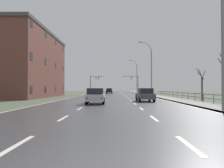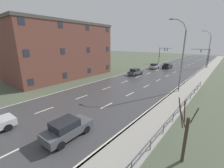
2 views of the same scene
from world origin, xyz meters
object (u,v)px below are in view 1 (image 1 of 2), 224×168
Objects in this scene: traffic_signal_left at (94,81)px; car_mid_centre at (96,92)px; car_distant at (99,91)px; car_far_left at (95,96)px; street_lamp_foreground at (220,31)px; brick_building at (19,65)px; street_lamp_distant at (136,77)px; car_near_right at (109,91)px; traffic_signal_right at (135,81)px; street_lamp_midground at (151,69)px; car_near_left at (145,95)px.

traffic_signal_left is 24.43m from car_mid_centre.
car_distant is 39.88m from car_far_left.
street_lamp_foreground reaches higher than car_distant.
car_distant is 0.19× the size of brick_building.
street_lamp_foreground is 1.02× the size of street_lamp_distant.
brick_building is at bearing -119.43° from car_near_right.
street_lamp_distant is 52.24m from car_far_left.
street_lamp_distant is 2.62× the size of car_far_left.
brick_building is (-9.88, -35.41, 1.85)m from traffic_signal_left.
car_mid_centre is at bearing -99.03° from car_near_right.
traffic_signal_right reaches higher than car_mid_centre.
car_far_left is (2.51, -39.80, 0.00)m from car_distant.
traffic_signal_left reaches higher than car_far_left.
car_near_right is 30.32m from brick_building.
car_mid_centre is at bearing 41.73° from brick_building.
car_near_right is at bearing 112.80° from street_lamp_midground.
street_lamp_foreground reaches higher than street_lamp_distant.
car_distant is at bearing -77.95° from traffic_signal_left.
car_far_left is 0.19× the size of brick_building.
car_near_right is at bearing 87.80° from car_far_left.
street_lamp_midground reaches higher than car_near_left.
street_lamp_foreground reaches higher than car_far_left.
car_mid_centre is 17.77m from brick_building.
brick_building is at bearing 129.53° from car_far_left.
street_lamp_distant is at bearing 66.25° from car_mid_centre.
car_mid_centre and car_far_left have the same top height.
traffic_signal_right is 0.27× the size of brick_building.
car_mid_centre is 1.01× the size of car_near_right.
street_lamp_midground is 28.83m from traffic_signal_right.
car_near_right is at bearing 95.59° from car_near_left.
street_lamp_foreground is at bearing -89.56° from traffic_signal_right.
car_distant is (-0.12, 11.27, 0.00)m from car_mid_centre.
street_lamp_distant is at bearing 89.99° from street_lamp_foreground.
traffic_signal_right is at bearing 66.71° from car_mid_centre.
car_near_right is (2.67, 14.28, 0.00)m from car_mid_centre.
street_lamp_distant is at bearing -5.38° from traffic_signal_left.
street_lamp_foreground is 2.67× the size of car_near_right.
car_distant is (-11.56, -11.44, -4.52)m from street_lamp_distant.
car_distant is at bearing 122.96° from street_lamp_midground.
car_mid_centre and car_near_left have the same top height.
car_far_left is (-5.52, -4.11, 0.00)m from car_near_left.
brick_building is (-12.73, -11.35, 4.98)m from car_mid_centre.
brick_building reaches higher than car_mid_centre.
brick_building is (-24.16, -4.80, 0.48)m from street_lamp_midground.
street_lamp_foreground is 0.51× the size of brick_building.
traffic_signal_right is at bearing 41.69° from car_distant.
street_lamp_distant is at bearing 78.17° from car_far_left.
car_distant is (-8.03, 35.69, 0.00)m from car_near_left.
street_lamp_foreground is at bearing -79.18° from car_distant.
brick_building is (-12.61, -22.62, 4.98)m from car_distant.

